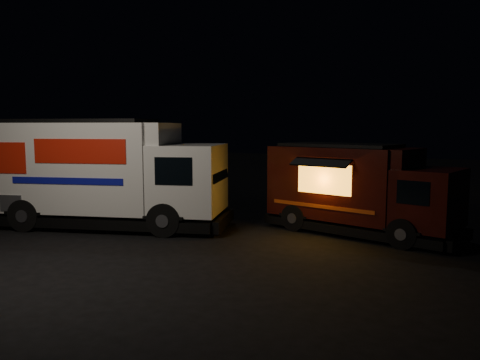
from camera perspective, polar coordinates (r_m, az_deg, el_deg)
ground at (r=12.38m, az=-7.40°, el=-8.15°), size 80.00×80.00×0.00m
white_truck at (r=15.14m, az=-15.51°, el=0.80°), size 7.82×4.76×3.36m
red_truck at (r=14.04m, az=14.60°, el=-1.11°), size 5.95×3.19×2.63m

